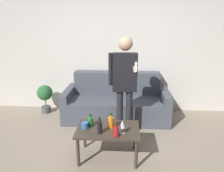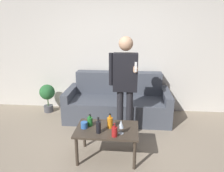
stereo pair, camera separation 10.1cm
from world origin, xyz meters
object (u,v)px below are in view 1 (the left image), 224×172
object	(u,v)px
couch	(116,102)
person_standing_front	(125,79)
bottle_orange	(111,122)
coffee_table	(108,132)

from	to	relation	value
couch	person_standing_front	xyz separation A→B (m)	(0.17, -0.78, 0.70)
couch	person_standing_front	world-z (taller)	person_standing_front
couch	bottle_orange	bearing A→B (deg)	-90.61
couch	coffee_table	world-z (taller)	couch
bottle_orange	couch	bearing A→B (deg)	89.39
coffee_table	couch	bearing A→B (deg)	87.93
coffee_table	bottle_orange	bearing A→B (deg)	38.25
couch	coffee_table	xyz separation A→B (m)	(-0.05, -1.41, 0.08)
person_standing_front	coffee_table	bearing A→B (deg)	-108.87
coffee_table	person_standing_front	bearing A→B (deg)	71.13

